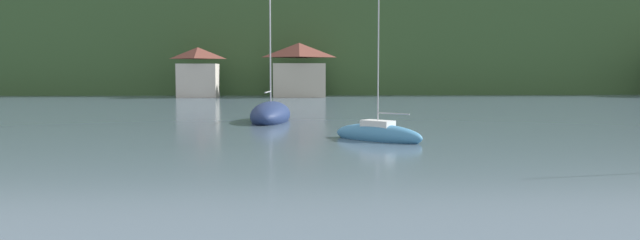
# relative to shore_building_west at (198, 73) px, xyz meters

# --- Properties ---
(wooded_hillside) EXTENTS (352.00, 56.01, 32.48)m
(wooded_hillside) POSITION_rel_shore_building_west_xyz_m (21.57, 37.79, 3.05)
(wooded_hillside) COLOR #38562D
(wooded_hillside) RESTS_ON ground_plane
(shore_building_west) EXTENTS (5.46, 4.67, 6.74)m
(shore_building_west) POSITION_rel_shore_building_west_xyz_m (0.00, 0.00, 0.00)
(shore_building_west) COLOR beige
(shore_building_west) RESTS_ON ground_plane
(shore_building_westcentral) EXTENTS (7.32, 5.92, 7.39)m
(shore_building_westcentral) POSITION_rel_shore_building_west_xyz_m (13.63, 0.60, 0.33)
(shore_building_westcentral) COLOR #BCB29E
(shore_building_westcentral) RESTS_ON ground_plane
(sailboat_far_4) EXTENTS (3.32, 8.20, 10.90)m
(sailboat_far_4) POSITION_rel_shore_building_west_xyz_m (11.21, -40.08, -2.84)
(sailboat_far_4) COLOR navy
(sailboat_far_4) RESTS_ON ground_plane
(sailboat_far_5) EXTENTS (4.65, 4.49, 7.63)m
(sailboat_far_5) POSITION_rel_shore_building_west_xyz_m (16.98, -52.25, -2.97)
(sailboat_far_5) COLOR teal
(sailboat_far_5) RESTS_ON ground_plane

